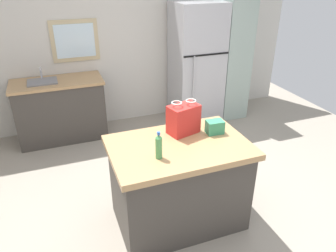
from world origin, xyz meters
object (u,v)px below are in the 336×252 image
Objects in this scene: tall_cabinet at (231,52)px; shopping_bag at (183,119)px; kitchen_island at (179,183)px; small_box at (215,127)px; refrigerator at (196,64)px; bottle at (159,146)px.

shopping_bag is (-1.70, -2.01, -0.04)m from tall_cabinet.
shopping_bag reaches higher than kitchen_island.
kitchen_island is 7.85× the size of small_box.
kitchen_island is 2.57m from refrigerator.
tall_cabinet is (0.62, 0.00, 0.14)m from refrigerator.
bottle is (-0.66, -0.24, 0.05)m from small_box.
shopping_bag reaches higher than small_box.
tall_cabinet is 8.59× the size of bottle.
refrigerator is at bearing 61.81° from shopping_bag.
tall_cabinet is at bearing 48.71° from bottle.
shopping_bag is at bearing 43.48° from bottle.
shopping_bag reaches higher than bottle.
bottle is at bearing -121.57° from refrigerator.
shopping_bag is (-1.08, -2.01, 0.10)m from refrigerator.
kitchen_island is 3.87× the size of shopping_bag.
refrigerator reaches higher than small_box.
kitchen_island is at bearing -118.48° from refrigerator.
bottle is at bearing -160.01° from small_box.
refrigerator is 2.77m from bottle.
kitchen_island is 0.68× the size of refrigerator.
small_box is (-1.41, -2.12, -0.12)m from tall_cabinet.
shopping_bag is at bearing 157.77° from small_box.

